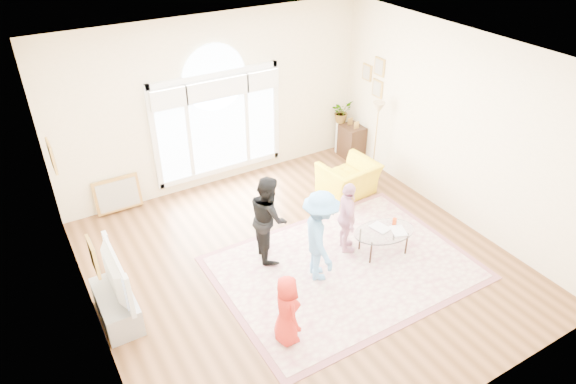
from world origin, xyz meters
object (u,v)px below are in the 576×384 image
tv_console (117,306)px  television (110,276)px  area_rug (344,268)px  coffee_table (384,232)px  armchair (348,179)px

tv_console → television: (0.01, -0.00, 0.53)m
area_rug → coffee_table: coffee_table is taller
area_rug → coffee_table: 0.84m
television → armchair: size_ratio=1.16×
tv_console → coffee_table: (4.00, -0.72, 0.19)m
area_rug → television: bearing=167.3°
area_rug → tv_console: bearing=167.3°
area_rug → armchair: bearing=52.5°
television → armchair: bearing=12.4°
tv_console → coffee_table: coffee_table is taller
television → coffee_table: television is taller
armchair → area_rug: bearing=46.8°
area_rug → television: size_ratio=3.19×
television → coffee_table: 4.08m
tv_console → television: bearing=-0.0°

